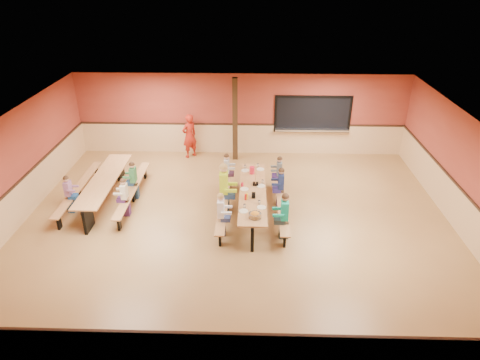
{
  "coord_description": "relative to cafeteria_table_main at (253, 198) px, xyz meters",
  "views": [
    {
      "loc": [
        0.39,
        -9.98,
        6.55
      ],
      "look_at": [
        0.09,
        0.46,
        1.15
      ],
      "focal_mm": 32.0,
      "sensor_mm": 36.0,
      "label": 1
    }
  ],
  "objects": [
    {
      "name": "seated_child_char_right",
      "position": [
        0.82,
        1.43,
        0.05
      ],
      "size": [
        0.34,
        0.28,
        1.15
      ],
      "primitive_type": null,
      "color": "#51585D",
      "rests_on": "ground"
    },
    {
      "name": "seated_child_tan_sec",
      "position": [
        -3.61,
        -0.17,
        0.05
      ],
      "size": [
        0.34,
        0.28,
        1.15
      ],
      "primitive_type": null,
      "color": "beige",
      "rests_on": "ground"
    },
    {
      "name": "seated_child_navy_right",
      "position": [
        0.82,
        0.53,
        0.07
      ],
      "size": [
        0.36,
        0.3,
        1.2
      ],
      "primitive_type": null,
      "color": "#17224D",
      "rests_on": "ground"
    },
    {
      "name": "seated_child_grey_left",
      "position": [
        -0.82,
        1.55,
        0.06
      ],
      "size": [
        0.35,
        0.29,
        1.17
      ],
      "primitive_type": null,
      "color": "#B2B2B2",
      "rests_on": "ground"
    },
    {
      "name": "seated_child_green_sec",
      "position": [
        -3.61,
        0.84,
        0.07
      ],
      "size": [
        0.36,
        0.29,
        1.18
      ],
      "primitive_type": null,
      "color": "#337642",
      "rests_on": "ground"
    },
    {
      "name": "standing_woman",
      "position": [
        -2.32,
        3.96,
        0.29
      ],
      "size": [
        0.71,
        0.69,
        1.64
      ],
      "primitive_type": "imported",
      "rotation": [
        0.0,
        0.0,
        3.88
      ],
      "color": "#A21F12",
      "rests_on": "ground"
    },
    {
      "name": "condiment_ketchup",
      "position": [
        -0.19,
        -0.5,
        0.3
      ],
      "size": [
        0.06,
        0.06,
        0.17
      ],
      "primitive_type": "cylinder",
      "color": "#B2140F",
      "rests_on": "cafeteria_table_main"
    },
    {
      "name": "ground",
      "position": [
        -0.44,
        -0.59,
        -0.53
      ],
      "size": [
        12.0,
        12.0,
        0.0
      ],
      "primitive_type": "plane",
      "color": "olive",
      "rests_on": "ground"
    },
    {
      "name": "table_paddle",
      "position": [
        0.08,
        0.38,
        0.35
      ],
      "size": [
        0.16,
        0.16,
        0.56
      ],
      "color": "black",
      "rests_on": "cafeteria_table_main"
    },
    {
      "name": "seated_child_teal_right",
      "position": [
        0.82,
        -1.14,
        0.12
      ],
      "size": [
        0.41,
        0.33,
        1.28
      ],
      "primitive_type": null,
      "color": "#13A787",
      "rests_on": "ground"
    },
    {
      "name": "seated_child_purple_sec",
      "position": [
        -5.26,
        -0.04,
        0.04
      ],
      "size": [
        0.34,
        0.27,
        1.14
      ],
      "primitive_type": null,
      "color": "#8D5B7F",
      "rests_on": "ground"
    },
    {
      "name": "punch_pitcher",
      "position": [
        -0.02,
        1.11,
        0.32
      ],
      "size": [
        0.16,
        0.16,
        0.22
      ],
      "primitive_type": "cylinder",
      "color": "red",
      "rests_on": "cafeteria_table_main"
    },
    {
      "name": "cafeteria_table_second",
      "position": [
        -4.43,
        0.62,
        0.0
      ],
      "size": [
        1.91,
        3.7,
        0.74
      ],
      "color": "#AC7544",
      "rests_on": "ground"
    },
    {
      "name": "napkin_dispenser",
      "position": [
        0.02,
        -0.36,
        0.28
      ],
      "size": [
        0.1,
        0.14,
        0.13
      ],
      "primitive_type": "cube",
      "color": "black",
      "rests_on": "cafeteria_table_main"
    },
    {
      "name": "place_settings",
      "position": [
        0.0,
        0.0,
        0.27
      ],
      "size": [
        0.65,
        3.3,
        0.11
      ],
      "primitive_type": null,
      "color": "beige",
      "rests_on": "cafeteria_table_main"
    },
    {
      "name": "kitchen_pass_through",
      "position": [
        2.16,
        4.37,
        0.96
      ],
      "size": [
        2.78,
        0.28,
        1.38
      ],
      "color": "black",
      "rests_on": "ground"
    },
    {
      "name": "seated_adult_yellow",
      "position": [
        -0.82,
        0.17,
        0.21
      ],
      "size": [
        0.5,
        0.41,
        1.47
      ],
      "primitive_type": null,
      "color": "#B5D621",
      "rests_on": "ground"
    },
    {
      "name": "room_envelope",
      "position": [
        -0.44,
        -0.59,
        0.16
      ],
      "size": [
        12.04,
        10.04,
        3.02
      ],
      "color": "#94392B",
      "rests_on": "ground"
    },
    {
      "name": "chip_bowl",
      "position": [
        0.06,
        -1.39,
        0.29
      ],
      "size": [
        0.32,
        0.32,
        0.15
      ],
      "primitive_type": null,
      "color": "orange",
      "rests_on": "cafeteria_table_main"
    },
    {
      "name": "condiment_mustard",
      "position": [
        -0.16,
        -0.44,
        0.3
      ],
      "size": [
        0.06,
        0.06,
        0.17
      ],
      "primitive_type": "cylinder",
      "color": "yellow",
      "rests_on": "cafeteria_table_main"
    },
    {
      "name": "structural_post",
      "position": [
        -0.64,
        3.81,
        0.97
      ],
      "size": [
        0.18,
        0.18,
        3.0
      ],
      "primitive_type": "cube",
      "color": "black",
      "rests_on": "ground"
    },
    {
      "name": "cafeteria_table_main",
      "position": [
        0.0,
        0.0,
        0.0
      ],
      "size": [
        1.91,
        3.7,
        0.74
      ],
      "color": "#AC7544",
      "rests_on": "ground"
    },
    {
      "name": "seated_child_white_left",
      "position": [
        -0.82,
        -1.07,
        0.09
      ],
      "size": [
        0.38,
        0.31,
        1.22
      ],
      "primitive_type": null,
      "color": "white",
      "rests_on": "ground"
    }
  ]
}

